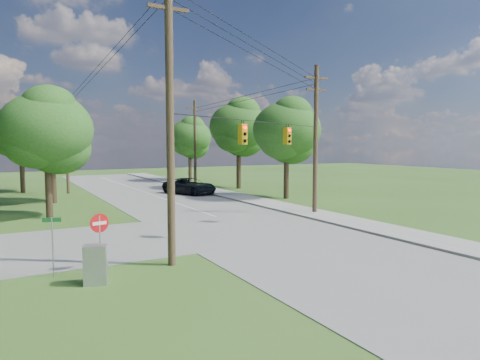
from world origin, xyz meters
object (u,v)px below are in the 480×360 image
pole_ne (316,137)px  car_main_north (190,186)px  do_not_enter_sign (100,229)px  pole_north_e (195,143)px  pole_sw (170,113)px  pole_north_w (67,143)px  control_cabinet (96,265)px

pole_ne → car_main_north: bearing=102.5°
pole_ne → do_not_enter_sign: 18.09m
pole_north_e → do_not_enter_sign: 33.42m
pole_ne → pole_sw: bearing=-150.6°
pole_north_w → car_main_north: size_ratio=1.75×
car_main_north → do_not_enter_sign: do_not_enter_sign is taller
control_cabinet → pole_north_e: bearing=78.9°
pole_north_w → car_main_north: (10.50, -6.64, -4.30)m
pole_sw → do_not_enter_sign: size_ratio=5.29×
pole_sw → car_main_north: size_ratio=2.10×
pole_ne → car_main_north: 16.40m
pole_north_e → car_main_north: (-3.40, -6.64, -4.30)m
pole_ne → control_cabinet: bearing=-152.7°
pole_sw → control_cabinet: bearing=-162.2°
pole_north_w → pole_north_e: bearing=0.0°
pole_sw → car_main_north: bearing=66.3°
car_main_north → control_cabinet: 27.43m
control_cabinet → do_not_enter_sign: 1.95m
pole_north_w → control_cabinet: pole_north_w is taller
pole_north_e → do_not_enter_sign: bearing=-119.2°
pole_ne → do_not_enter_sign: bearing=-156.7°
pole_north_w → pole_ne: bearing=-57.7°
car_main_north → control_cabinet: car_main_north is taller
pole_sw → car_main_north: 25.66m
pole_north_e → control_cabinet: (-16.71, -30.63, -4.43)m
pole_sw → pole_north_e: (13.50, 29.60, -1.10)m
pole_north_e → control_cabinet: size_ratio=7.11×
pole_ne → pole_north_w: pole_ne is taller
pole_north_e → pole_sw: bearing=-114.5°
car_main_north → do_not_enter_sign: size_ratio=2.52×
pole_ne → pole_north_e: size_ratio=1.05×
pole_north_e → pole_north_w: 13.90m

